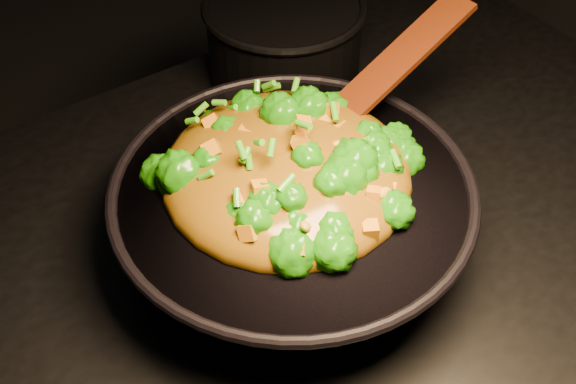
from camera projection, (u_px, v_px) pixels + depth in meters
wok at (293, 222)px, 0.89m from camera, size 0.52×0.52×0.12m
stir_fry at (286, 145)px, 0.83m from camera, size 0.36×0.36×0.10m
spatula at (378, 80)px, 0.91m from camera, size 0.30×0.07×0.13m
back_pot at (284, 41)px, 1.15m from camera, size 0.26×0.26×0.14m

